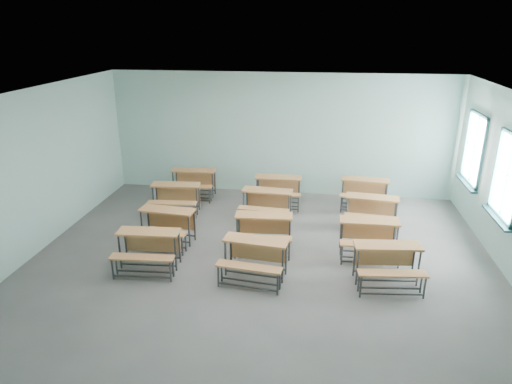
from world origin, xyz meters
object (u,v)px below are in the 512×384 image
desk_unit_r3c0 (193,179)px  desk_unit_r0c2 (388,259)px  desk_unit_r1c0 (166,222)px  desk_unit_r3c2 (364,189)px  desk_unit_r0c1 (254,254)px  desk_unit_r2c1 (266,201)px  desk_unit_r2c2 (372,208)px  desk_unit_r2c0 (175,195)px  desk_unit_r1c1 (263,227)px  desk_unit_r1c2 (369,233)px  desk_unit_r0c0 (148,245)px  desk_unit_r3c1 (278,187)px

desk_unit_r3c0 → desk_unit_r0c2: bearing=-40.8°
desk_unit_r1c0 → desk_unit_r3c2: size_ratio=1.00×
desk_unit_r3c2 → desk_unit_r0c1: bearing=-115.7°
desk_unit_r2c1 → desk_unit_r2c2: size_ratio=0.99×
desk_unit_r2c0 → desk_unit_r2c2: size_ratio=0.99×
desk_unit_r1c0 → desk_unit_r1c1: size_ratio=1.02×
desk_unit_r0c1 → desk_unit_r1c0: (-2.02, 1.13, 0.00)m
desk_unit_r1c2 → desk_unit_r2c1: same height
desk_unit_r0c1 → desk_unit_r0c2: size_ratio=1.01×
desk_unit_r3c0 → desk_unit_r2c1: bearing=-32.5°
desk_unit_r2c2 → desk_unit_r3c2: bearing=98.5°
desk_unit_r1c1 → desk_unit_r0c2: bearing=-27.2°
desk_unit_r2c0 → desk_unit_r1c1: bearing=-38.1°
desk_unit_r0c0 → desk_unit_r0c1: same height
desk_unit_r2c1 → desk_unit_r3c0: size_ratio=1.03×
desk_unit_r0c0 → desk_unit_r2c2: (4.29, 2.43, 0.00)m
desk_unit_r1c2 → desk_unit_r2c2: size_ratio=0.95×
desk_unit_r0c0 → desk_unit_r2c1: size_ratio=0.99×
desk_unit_r0c0 → desk_unit_r0c1: size_ratio=0.97×
desk_unit_r1c0 → desk_unit_r2c0: (-0.29, 1.56, 0.00)m
desk_unit_r1c1 → desk_unit_r1c0: bearing=176.6°
desk_unit_r0c2 → desk_unit_r3c0: same height
desk_unit_r1c0 → desk_unit_r3c0: same height
desk_unit_r2c1 → desk_unit_r0c2: bearing=-41.1°
desk_unit_r0c2 → desk_unit_r3c2: (-0.12, 3.60, 0.00)m
desk_unit_r0c1 → desk_unit_r1c2: size_ratio=1.06×
desk_unit_r0c1 → desk_unit_r2c1: (-0.10, 2.59, 0.00)m
desk_unit_r0c1 → desk_unit_r2c1: bearing=98.9°
desk_unit_r2c0 → desk_unit_r2c1: (2.22, -0.10, 0.00)m
desk_unit_r0c1 → desk_unit_r2c0: bearing=137.6°
desk_unit_r1c1 → desk_unit_r3c0: (-2.22, 2.73, 0.00)m
desk_unit_r1c0 → desk_unit_r1c1: bearing=5.7°
desk_unit_r1c1 → desk_unit_r3c1: (0.06, 2.47, 0.00)m
desk_unit_r2c1 → desk_unit_r3c0: bearing=153.1°
desk_unit_r1c2 → desk_unit_r2c1: (-2.20, 1.43, 0.00)m
desk_unit_r2c1 → desk_unit_r1c2: bearing=-28.7°
desk_unit_r0c0 → desk_unit_r2c0: same height
desk_unit_r1c1 → desk_unit_r3c2: 3.39m
desk_unit_r0c2 → desk_unit_r2c1: same height
desk_unit_r3c2 → desk_unit_r1c1: bearing=-125.3°
desk_unit_r2c0 → desk_unit_r3c2: (4.53, 1.04, 0.00)m
desk_unit_r2c0 → desk_unit_r3c2: same height
desk_unit_r1c0 → desk_unit_r1c1: 2.04m
desk_unit_r1c0 → desk_unit_r0c1: bearing=-23.7°
desk_unit_r2c1 → desk_unit_r3c2: (2.31, 1.13, 0.00)m
desk_unit_r0c1 → desk_unit_r3c1: bearing=95.6°
desk_unit_r0c2 → desk_unit_r2c2: (-0.06, 2.37, 0.00)m
desk_unit_r0c1 → desk_unit_r1c2: 2.41m
desk_unit_r2c2 → desk_unit_r3c1: (-2.20, 1.12, 0.00)m
desk_unit_r3c1 → desk_unit_r2c2: bearing=-28.6°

